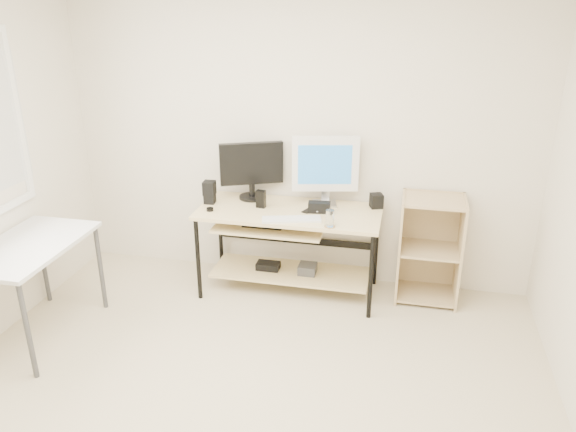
# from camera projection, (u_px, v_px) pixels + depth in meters

# --- Properties ---
(room) EXTENTS (4.01, 4.01, 2.62)m
(room) POSITION_uv_depth(u_px,v_px,m) (199.00, 217.00, 2.96)
(room) COLOR beige
(room) RESTS_ON ground
(desk) EXTENTS (1.50, 0.65, 0.75)m
(desk) POSITION_uv_depth(u_px,v_px,m) (286.00, 233.00, 4.69)
(desk) COLOR beige
(desk) RESTS_ON ground
(side_table) EXTENTS (0.60, 1.00, 0.75)m
(side_table) POSITION_uv_depth(u_px,v_px,m) (29.00, 255.00, 4.01)
(side_table) COLOR silver
(side_table) RESTS_ON ground
(shelf_unit) EXTENTS (0.50, 0.40, 0.90)m
(shelf_unit) POSITION_uv_depth(u_px,v_px,m) (429.00, 247.00, 4.64)
(shelf_unit) COLOR tan
(shelf_unit) RESTS_ON ground
(black_monitor) EXTENTS (0.52, 0.27, 0.49)m
(black_monitor) POSITION_uv_depth(u_px,v_px,m) (251.00, 167.00, 4.76)
(black_monitor) COLOR black
(black_monitor) RESTS_ON desk
(white_imac) EXTENTS (0.55, 0.18, 0.59)m
(white_imac) POSITION_uv_depth(u_px,v_px,m) (325.00, 166.00, 4.60)
(white_imac) COLOR silver
(white_imac) RESTS_ON desk
(keyboard) EXTENTS (0.48, 0.25, 0.02)m
(keyboard) POSITION_uv_depth(u_px,v_px,m) (291.00, 219.00, 4.40)
(keyboard) COLOR silver
(keyboard) RESTS_ON desk
(mouse) EXTENTS (0.10, 0.13, 0.04)m
(mouse) POSITION_uv_depth(u_px,v_px,m) (319.00, 209.00, 4.56)
(mouse) COLOR #B7B7BD
(mouse) RESTS_ON desk
(center_speaker) EXTENTS (0.18, 0.10, 0.09)m
(center_speaker) POSITION_uv_depth(u_px,v_px,m) (319.00, 207.00, 4.54)
(center_speaker) COLOR black
(center_speaker) RESTS_ON desk
(speaker_left) EXTENTS (0.10, 0.10, 0.19)m
(speaker_left) POSITION_uv_depth(u_px,v_px,m) (209.00, 192.00, 4.72)
(speaker_left) COLOR black
(speaker_left) RESTS_ON desk
(speaker_right) EXTENTS (0.13, 0.13, 0.12)m
(speaker_right) POSITION_uv_depth(u_px,v_px,m) (376.00, 201.00, 4.64)
(speaker_right) COLOR black
(speaker_right) RESTS_ON desk
(audio_controller) EXTENTS (0.08, 0.06, 0.15)m
(audio_controller) POSITION_uv_depth(u_px,v_px,m) (261.00, 199.00, 4.63)
(audio_controller) COLOR black
(audio_controller) RESTS_ON desk
(volume_puck) EXTENTS (0.07, 0.07, 0.02)m
(volume_puck) POSITION_uv_depth(u_px,v_px,m) (210.00, 209.00, 4.59)
(volume_puck) COLOR black
(volume_puck) RESTS_ON desk
(smartphone) EXTENTS (0.10, 0.12, 0.01)m
(smartphone) POSITION_uv_depth(u_px,v_px,m) (308.00, 211.00, 4.58)
(smartphone) COLOR black
(smartphone) RESTS_ON desk
(coaster) EXTENTS (0.11, 0.11, 0.01)m
(coaster) POSITION_uv_depth(u_px,v_px,m) (330.00, 226.00, 4.28)
(coaster) COLOR #9A7445
(coaster) RESTS_ON desk
(drinking_glass) EXTENTS (0.08, 0.08, 0.13)m
(drinking_glass) POSITION_uv_depth(u_px,v_px,m) (330.00, 218.00, 4.25)
(drinking_glass) COLOR white
(drinking_glass) RESTS_ON coaster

